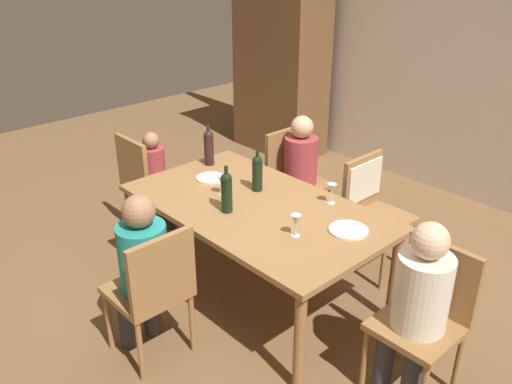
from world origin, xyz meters
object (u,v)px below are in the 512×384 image
Objects in this scene: person_woman_host at (303,167)px; person_child_small at (156,172)px; chair_left_end at (145,178)px; chair_far_right at (369,198)px; wine_bottle_short_olive at (257,172)px; person_man_bearded at (142,264)px; armoire_cabinet at (281,61)px; wine_glass_near_left at (296,221)px; dining_table at (256,214)px; chair_far_left at (293,174)px; dinner_plate_guest_left at (348,230)px; person_man_guest at (418,302)px; wine_bottle_dark_red at (209,147)px; dinner_plate_host at (211,178)px; chair_near at (154,287)px; wine_bottle_tall_green at (227,191)px; wine_glass_near_right at (222,181)px; chair_right_end at (427,311)px; wine_glass_centre at (332,189)px.

person_woman_host reaches higher than person_child_small.
chair_far_right is (1.63, 1.01, 0.06)m from chair_left_end.
wine_bottle_short_olive is at bearing 7.29° from person_child_small.
armoire_cabinet is at bearing 32.18° from person_man_bearded.
dining_table is at bearing 167.17° from wine_glass_near_left.
person_child_small reaches higher than chair_far_left.
dinner_plate_guest_left is (1.18, -0.74, 0.21)m from chair_far_left.
wine_bottle_short_olive is at bearing 135.02° from dining_table.
person_man_guest reaches higher than wine_bottle_dark_red.
person_man_bearded is at bearing -35.99° from person_child_small.
wine_bottle_dark_red is at bearing 143.34° from dinner_plate_host.
person_man_guest is (1.32, -0.03, -0.01)m from dining_table.
chair_far_left is 0.15m from person_woman_host.
wine_glass_near_left is at bearing -23.25° from wine_bottle_short_olive.
chair_near is 0.16m from person_man_bearded.
chair_far_right is 0.83× the size of person_man_bearded.
wine_bottle_tall_green is 1.49× the size of dinner_plate_host.
chair_far_left is 1.21m from person_child_small.
wine_bottle_tall_green reaches higher than chair_near.
wine_bottle_dark_red reaches higher than wine_glass_near_right.
dining_table is at bearing -48.23° from armoire_cabinet.
person_man_guest is at bearing -1.12° from dining_table.
person_child_small reaches higher than dining_table.
chair_right_end is 1.69m from person_man_bearded.
person_man_guest reaches higher than dinner_plate_guest_left.
chair_far_left is 1.27m from wine_bottle_tall_green.
chair_far_right is at bearing 100.09° from wine_glass_near_left.
chair_far_left is 1.93m from chair_near.
person_man_guest is 7.56× the size of wine_glass_near_right.
wine_bottle_dark_red reaches higher than chair_right_end.
chair_far_left is 1.04m from wine_glass_centre.
dining_table is 0.53m from wine_glass_near_left.
wine_bottle_tall_green is at bearing 16.58° from person_woman_host.
wine_glass_centre is at bearing 4.17° from chair_far_right.
wine_glass_near_left is at bearing 5.75° from person_man_guest.
person_woman_host is at bearing -90.00° from chair_far_right.
wine_bottle_dark_red is at bearing 34.30° from person_man_bearded.
person_man_guest is at bearing 47.27° from chair_far_right.
person_woman_host is (1.65, -1.37, -0.46)m from armoire_cabinet.
dinner_plate_guest_left is (2.72, -2.11, -0.35)m from armoire_cabinet.
person_woman_host is at bearing 90.00° from chair_far_left.
dining_table is 0.35m from wine_glass_near_right.
chair_right_end is 6.17× the size of wine_glass_centre.
armoire_cabinet reaches higher than person_man_bearded.
wine_bottle_short_olive is 1.22× the size of dinner_plate_guest_left.
person_man_guest reaches higher than chair_near.
wine_glass_near_left reaches higher than dinner_plate_host.
chair_far_left reaches higher than wine_glass_centre.
chair_left_end and chair_far_right have the same top height.
chair_far_right is at bearing 72.13° from wine_bottle_tall_green.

